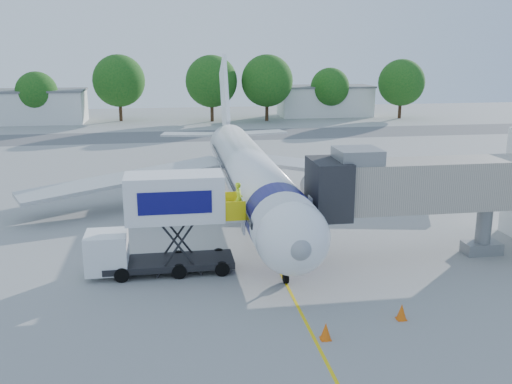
{
  "coord_description": "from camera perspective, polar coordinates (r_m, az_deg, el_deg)",
  "views": [
    {
      "loc": [
        -5.85,
        -36.73,
        12.08
      ],
      "look_at": [
        -0.49,
        -2.57,
        3.2
      ],
      "focal_mm": 40.0,
      "sensor_mm": 36.0,
      "label": 1
    }
  ],
  "objects": [
    {
      "name": "catering_hiloader",
      "position": [
        31.16,
        -9.27,
        -3.2
      ],
      "size": [
        8.52,
        2.44,
        5.5
      ],
      "color": "black",
      "rests_on": "ground"
    },
    {
      "name": "tree_d",
      "position": [
        94.36,
        -4.47,
        10.98
      ],
      "size": [
        8.41,
        8.41,
        10.72
      ],
      "color": "#382314",
      "rests_on": "ground"
    },
    {
      "name": "jet_bridge",
      "position": [
        33.69,
        15.61,
        0.59
      ],
      "size": [
        13.9,
        3.2,
        6.6
      ],
      "color": "#ADA294",
      "rests_on": "ground"
    },
    {
      "name": "outbuilding_left",
      "position": [
        99.68,
        -21.93,
        7.96
      ],
      "size": [
        18.4,
        8.4,
        5.3
      ],
      "color": "silver",
      "rests_on": "ground"
    },
    {
      "name": "tree_f",
      "position": [
        100.71,
        7.4,
        10.35
      ],
      "size": [
        6.67,
        6.67,
        8.51
      ],
      "color": "#382314",
      "rests_on": "ground"
    },
    {
      "name": "taxiway_strip",
      "position": [
        79.86,
        -4.63,
        5.66
      ],
      "size": [
        120.0,
        10.0,
        0.01
      ],
      "primitive_type": "cube",
      "color": "#59595B",
      "rests_on": "ground"
    },
    {
      "name": "ground_tug",
      "position": [
        24.95,
        7.01,
        -12.8
      ],
      "size": [
        3.81,
        2.77,
        1.37
      ],
      "rotation": [
        0.0,
        0.0,
        0.32
      ],
      "color": "white",
      "rests_on": "ground"
    },
    {
      "name": "tree_e",
      "position": [
        94.87,
        1.11,
        11.06
      ],
      "size": [
        8.47,
        8.47,
        10.8
      ],
      "color": "#382314",
      "rests_on": "ground"
    },
    {
      "name": "aircraft",
      "position": [
        42.27,
        -0.75,
        1.92
      ],
      "size": [
        34.17,
        37.73,
        11.35
      ],
      "color": "white",
      "rests_on": "ground"
    },
    {
      "name": "ground",
      "position": [
        39.1,
        0.13,
        -3.59
      ],
      "size": [
        160.0,
        160.0,
        0.0
      ],
      "primitive_type": "plane",
      "color": "#9C9C99",
      "rests_on": "ground"
    },
    {
      "name": "outbuilding_right",
      "position": [
        103.01,
        6.9,
        9.06
      ],
      "size": [
        16.4,
        7.4,
        5.3
      ],
      "color": "silver",
      "rests_on": "ground"
    },
    {
      "name": "tree_c",
      "position": [
        97.36,
        -13.56,
        10.76
      ],
      "size": [
        8.47,
        8.47,
        10.8
      ],
      "color": "#382314",
      "rests_on": "ground"
    },
    {
      "name": "safety_cone_a",
      "position": [
        27.24,
        14.35,
        -11.55
      ],
      "size": [
        0.48,
        0.48,
        0.76
      ],
      "color": "#E95D0C",
      "rests_on": "ground"
    },
    {
      "name": "tree_b",
      "position": [
        97.41,
        -21.09,
        9.29
      ],
      "size": [
        6.46,
        6.46,
        8.24
      ],
      "color": "#382314",
      "rests_on": "ground"
    },
    {
      "name": "guidance_line",
      "position": [
        39.1,
        0.13,
        -3.58
      ],
      "size": [
        0.15,
        70.0,
        0.01
      ],
      "primitive_type": "cube",
      "color": "yellow",
      "rests_on": "ground"
    },
    {
      "name": "tree_g",
      "position": [
        101.25,
        14.34,
        10.56
      ],
      "size": [
        7.83,
        7.83,
        9.98
      ],
      "color": "#382314",
      "rests_on": "ground"
    },
    {
      "name": "safety_cone_b",
      "position": [
        24.98,
        6.98,
        -13.67
      ],
      "size": [
        0.48,
        0.48,
        0.77
      ],
      "color": "#E95D0C",
      "rests_on": "ground"
    }
  ]
}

